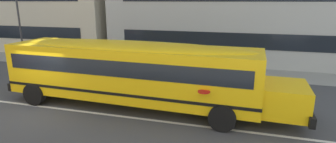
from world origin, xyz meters
The scene contains 5 objects.
ground_plane centered at (0.00, 0.00, 0.00)m, with size 400.00×400.00×0.00m, color #424244.
sidewalk_far centered at (0.00, 8.46, 0.01)m, with size 120.00×3.00×0.01m, color gray.
lane_centreline centered at (0.00, 0.00, 0.00)m, with size 110.00×0.16×0.01m, color silver.
school_bus centered at (4.00, 1.23, 1.74)m, with size 13.14×3.35×2.92m.
street_lamp centered at (-8.29, 7.76, 4.31)m, with size 0.44×0.44×6.80m.
Camera 1 is at (8.54, -9.46, 4.67)m, focal length 29.01 mm.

